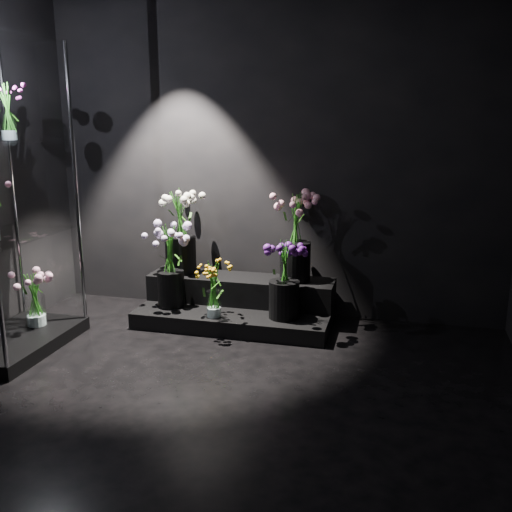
% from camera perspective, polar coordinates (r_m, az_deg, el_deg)
% --- Properties ---
extents(floor, '(4.00, 4.00, 0.00)m').
position_cam_1_polar(floor, '(3.49, -6.21, -15.94)').
color(floor, black).
rests_on(floor, ground).
extents(wall_back, '(4.00, 0.00, 4.00)m').
position_cam_1_polar(wall_back, '(4.96, 1.59, 10.05)').
color(wall_back, black).
rests_on(wall_back, floor).
extents(display_riser, '(1.63, 0.72, 0.36)m').
position_cam_1_polar(display_riser, '(4.94, -1.84, -4.77)').
color(display_riser, black).
rests_on(display_riser, floor).
extents(display_case, '(0.62, 1.03, 2.27)m').
position_cam_1_polar(display_case, '(4.48, -24.00, 5.06)').
color(display_case, black).
rests_on(display_case, floor).
extents(bouquet_orange_bells, '(0.32, 0.32, 0.46)m').
position_cam_1_polar(bouquet_orange_bells, '(4.60, -4.27, -3.21)').
color(bouquet_orange_bells, white).
rests_on(bouquet_orange_bells, display_riser).
extents(bouquet_lilac, '(0.49, 0.49, 0.71)m').
position_cam_1_polar(bouquet_lilac, '(4.86, -8.60, -0.27)').
color(bouquet_lilac, black).
rests_on(bouquet_lilac, display_riser).
extents(bouquet_purple, '(0.33, 0.33, 0.63)m').
position_cam_1_polar(bouquet_purple, '(4.55, 2.85, -2.05)').
color(bouquet_purple, black).
rests_on(bouquet_purple, display_riser).
extents(bouquet_cream_roses, '(0.42, 0.42, 0.76)m').
position_cam_1_polar(bouquet_cream_roses, '(5.07, -7.62, 2.92)').
color(bouquet_cream_roses, black).
rests_on(bouquet_cream_roses, display_riser).
extents(bouquet_pink_roses, '(0.47, 0.47, 0.74)m').
position_cam_1_polar(bouquet_pink_roses, '(4.79, 3.99, 2.44)').
color(bouquet_pink_roses, black).
rests_on(bouquet_pink_roses, display_riser).
extents(bouquet_case_magenta, '(0.23, 0.23, 0.41)m').
position_cam_1_polar(bouquet_case_magenta, '(4.62, -23.64, 13.18)').
color(bouquet_case_magenta, white).
rests_on(bouquet_case_magenta, display_case).
extents(bouquet_case_base_pink, '(0.34, 0.34, 0.44)m').
position_cam_1_polar(bouquet_case_base_pink, '(4.83, -21.27, -3.88)').
color(bouquet_case_base_pink, white).
rests_on(bouquet_case_base_pink, display_case).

